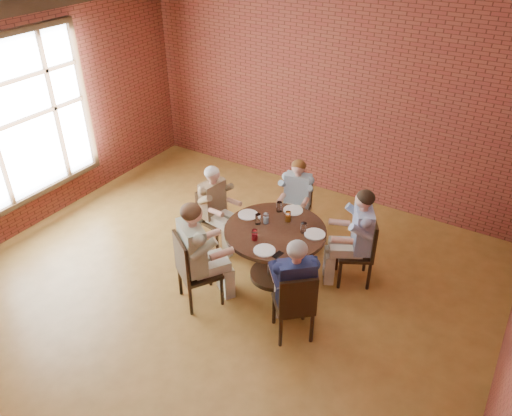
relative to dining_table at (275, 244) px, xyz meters
The scene contains 26 objects.
floor 1.26m from the dining_table, 114.69° to the right, with size 7.00×7.00×0.00m, color olive.
ceiling 3.09m from the dining_table, 114.69° to the right, with size 7.00×7.00×0.00m, color white.
wall_back 2.77m from the dining_table, 100.99° to the left, with size 7.00×7.00×0.00m, color brown.
window 3.88m from the dining_table, behind, with size 0.10×2.16×2.36m.
dining_table is the anchor object (origin of this frame).
chair_a 1.10m from the dining_table, 28.36° to the left, with size 0.58×0.58×0.94m.
diner_a 1.02m from the dining_table, 28.36° to the left, with size 0.53×0.65×1.33m, color #405EA6, non-canonical shape.
chair_b 1.04m from the dining_table, 101.80° to the left, with size 0.44×0.44×0.88m.
diner_b 0.97m from the dining_table, 101.80° to the left, with size 0.46×0.57×1.22m, color #94ADBC, non-canonical shape.
chair_c 1.12m from the dining_table, behind, with size 0.44×0.44×0.89m.
diner_c 1.05m from the dining_table, behind, with size 0.48×0.59×1.25m, color brown, non-canonical shape.
chair_d 1.11m from the dining_table, 122.91° to the right, with size 0.63×0.63×0.97m.
diner_d 1.03m from the dining_table, 122.91° to the right, with size 0.57×0.70×1.40m, color #C6AE9C, non-canonical shape.
chair_e 1.09m from the dining_table, 48.45° to the right, with size 0.58×0.58×0.92m.
diner_e 1.01m from the dining_table, 48.45° to the right, with size 0.51×0.63×1.31m, color #1A2249, non-canonical shape.
plate_a 0.54m from the dining_table, 18.38° to the left, with size 0.26×0.26×0.01m, color white.
plate_b 0.55m from the dining_table, 91.74° to the left, with size 0.26×0.26×0.01m, color white.
plate_c 0.53m from the dining_table, 168.34° to the left, with size 0.26×0.26×0.01m, color white.
plate_d 0.52m from the dining_table, 76.16° to the right, with size 0.26×0.26×0.01m, color white.
glass_a 0.46m from the dining_table, 20.23° to the left, with size 0.07×0.07×0.14m, color white.
glass_b 0.38m from the dining_table, 79.47° to the left, with size 0.07×0.07×0.14m, color white.
glass_c 0.51m from the dining_table, 112.84° to the left, with size 0.07×0.07×0.14m, color white.
glass_d 0.35m from the dining_table, 160.53° to the left, with size 0.07×0.07×0.14m, color white.
glass_e 0.38m from the dining_table, behind, with size 0.07×0.07×0.14m, color white.
glass_f 0.45m from the dining_table, 107.71° to the right, with size 0.07×0.07×0.14m, color white.
smartphone 0.57m from the dining_table, 57.12° to the right, with size 0.07×0.14×0.01m, color black.
Camera 1 is at (2.95, -3.43, 4.29)m, focal length 35.00 mm.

